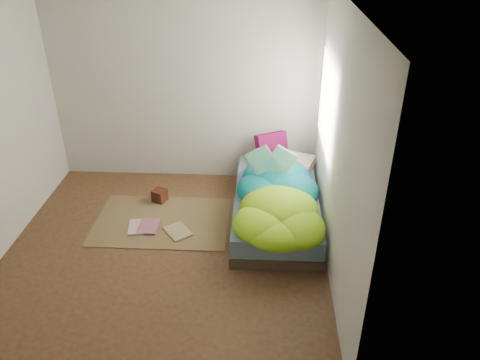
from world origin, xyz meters
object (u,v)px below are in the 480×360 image
at_px(bed, 276,205).
at_px(open_book, 272,153).
at_px(floor_book_b, 139,226).
at_px(floor_book_a, 129,227).
at_px(pillow_magenta, 272,149).
at_px(wooden_box, 160,195).

distance_m(bed, open_book, 0.67).
bearing_deg(open_book, floor_book_b, -164.92).
xyz_separation_m(bed, floor_book_a, (-1.73, -0.35, -0.14)).
bearing_deg(floor_book_a, pillow_magenta, 25.93).
xyz_separation_m(bed, floor_book_b, (-1.62, -0.32, -0.14)).
relative_size(bed, pillow_magenta, 4.86).
bearing_deg(bed, floor_book_a, -168.62).
relative_size(pillow_magenta, floor_book_a, 1.33).
height_order(open_book, floor_book_b, open_book).
relative_size(bed, floor_book_a, 6.45).
relative_size(open_book, wooden_box, 3.07).
relative_size(pillow_magenta, wooden_box, 2.60).
height_order(bed, floor_book_b, bed).
distance_m(pillow_magenta, open_book, 0.77).
height_order(wooden_box, floor_book_b, wooden_box).
bearing_deg(floor_book_b, bed, 12.27).
xyz_separation_m(floor_book_a, floor_book_b, (0.12, 0.03, 0.00)).
xyz_separation_m(wooden_box, floor_book_b, (-0.13, -0.60, -0.06)).
height_order(open_book, wooden_box, open_book).
height_order(open_book, floor_book_a, open_book).
distance_m(pillow_magenta, floor_book_b, 1.99).
distance_m(pillow_magenta, floor_book_a, 2.10).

